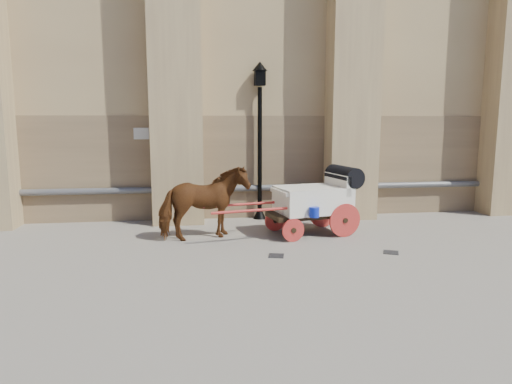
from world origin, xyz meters
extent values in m
plane|color=gray|center=(0.00, 0.00, 0.00)|extent=(90.00, 90.00, 0.00)
cube|color=#8D7350|center=(2.00, 4.15, 1.50)|extent=(44.00, 0.35, 3.00)
cylinder|color=#59595B|center=(2.00, 3.88, 0.90)|extent=(42.00, 0.18, 0.18)
cube|color=beige|center=(-2.00, 3.97, 2.50)|extent=(0.42, 0.04, 0.32)
imported|color=brown|center=(-0.34, 1.62, 0.89)|extent=(2.29, 1.53, 1.78)
cube|color=black|center=(2.32, 1.80, 0.51)|extent=(2.19, 1.32, 0.11)
cube|color=white|center=(2.41, 1.82, 0.88)|extent=(1.97, 1.49, 0.65)
cube|color=white|center=(3.09, 1.96, 1.26)|extent=(0.37, 1.17, 0.51)
cube|color=white|center=(1.63, 1.66, 1.12)|extent=(0.52, 1.07, 0.09)
cylinder|color=black|center=(3.27, 2.00, 1.44)|extent=(0.74, 1.24, 0.52)
cylinder|color=red|center=(3.12, 1.38, 0.42)|extent=(0.83, 0.22, 0.84)
cylinder|color=red|center=(2.88, 2.51, 0.42)|extent=(0.83, 0.22, 0.84)
cylinder|color=red|center=(1.75, 1.10, 0.28)|extent=(0.56, 0.17, 0.56)
cylinder|color=red|center=(1.52, 2.23, 0.28)|extent=(0.56, 0.17, 0.56)
cylinder|color=red|center=(0.90, 1.08, 0.79)|extent=(2.20, 0.51, 0.07)
cylinder|color=red|center=(0.73, 1.90, 0.79)|extent=(2.20, 0.51, 0.07)
cylinder|color=#0F26C0|center=(2.27, 1.13, 0.70)|extent=(0.24, 0.24, 0.24)
cylinder|color=black|center=(1.34, 3.80, 1.90)|extent=(0.13, 0.13, 3.79)
cone|color=black|center=(1.34, 3.80, 0.19)|extent=(0.38, 0.38, 0.38)
cube|color=black|center=(1.34, 3.80, 4.06)|extent=(0.30, 0.30, 0.44)
cone|color=black|center=(1.34, 3.80, 4.37)|extent=(0.42, 0.42, 0.25)
cube|color=black|center=(1.15, 0.00, 0.01)|extent=(0.39, 0.39, 0.01)
cube|color=black|center=(3.68, -0.10, 0.01)|extent=(0.42, 0.42, 0.01)
camera|label=1|loc=(-0.57, -9.25, 2.85)|focal=32.00mm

